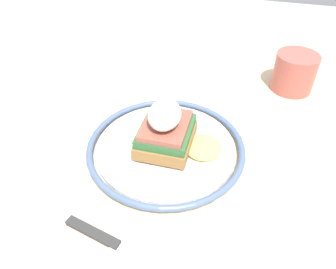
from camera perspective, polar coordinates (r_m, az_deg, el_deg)
dining_table at (r=0.57m, az=-0.77°, el=-11.29°), size 1.02×0.91×0.72m
plate at (r=0.50m, az=0.00°, el=-2.34°), size 0.24×0.24×0.02m
sandwich at (r=0.48m, az=0.11°, el=0.79°), size 0.09×0.12×0.08m
fork at (r=0.64m, az=4.71°, el=7.38°), size 0.02×0.14×0.00m
knife at (r=0.41m, az=-8.55°, el=-18.73°), size 0.06×0.18×0.01m
cup at (r=0.68m, az=21.16°, el=10.17°), size 0.08×0.08×0.07m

